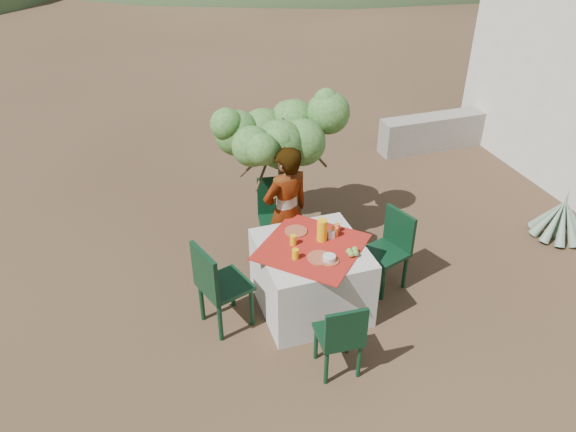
# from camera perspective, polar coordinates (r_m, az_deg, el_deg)

# --- Properties ---
(ground) EXTENTS (160.00, 160.00, 0.00)m
(ground) POSITION_cam_1_polar(r_m,az_deg,el_deg) (5.67, 3.75, -11.96)
(ground) COLOR #372419
(ground) RESTS_ON ground
(table) EXTENTS (1.30, 1.30, 0.76)m
(table) POSITION_cam_1_polar(r_m,az_deg,el_deg) (5.74, 2.34, -6.19)
(table) COLOR beige
(table) RESTS_ON ground
(chair_far) EXTENTS (0.51, 0.51, 0.96)m
(chair_far) POSITION_cam_1_polar(r_m,az_deg,el_deg) (6.41, -1.01, 0.11)
(chair_far) COLOR black
(chair_far) RESTS_ON ground
(chair_near) EXTENTS (0.40, 0.40, 0.82)m
(chair_near) POSITION_cam_1_polar(r_m,az_deg,el_deg) (5.02, 5.43, -12.05)
(chair_near) COLOR black
(chair_near) RESTS_ON ground
(chair_left) EXTENTS (0.56, 0.56, 0.96)m
(chair_left) POSITION_cam_1_polar(r_m,az_deg,el_deg) (5.45, -7.20, -6.84)
(chair_left) COLOR black
(chair_left) RESTS_ON ground
(chair_right) EXTENTS (0.51, 0.51, 0.88)m
(chair_right) POSITION_cam_1_polar(r_m,az_deg,el_deg) (6.07, 10.38, -3.03)
(chair_right) COLOR black
(chair_right) RESTS_ON ground
(person) EXTENTS (0.64, 0.51, 1.54)m
(person) POSITION_cam_1_polar(r_m,az_deg,el_deg) (6.00, -0.19, 0.36)
(person) COLOR #8C6651
(person) RESTS_ON ground
(shrub_tree) EXTENTS (1.35, 1.33, 1.59)m
(shrub_tree) POSITION_cam_1_polar(r_m,az_deg,el_deg) (6.42, -0.29, 7.62)
(shrub_tree) COLOR #4E3D27
(shrub_tree) RESTS_ON ground
(agave) EXTENTS (0.68, 0.69, 0.73)m
(agave) POSITION_cam_1_polar(r_m,az_deg,el_deg) (7.64, 25.96, -0.23)
(agave) COLOR gray
(agave) RESTS_ON ground
(stone_wall) EXTENTS (2.60, 0.35, 0.55)m
(stone_wall) POSITION_cam_1_polar(r_m,az_deg,el_deg) (9.56, 16.68, 8.48)
(stone_wall) COLOR gray
(stone_wall) RESTS_ON ground
(plate_far) EXTENTS (0.23, 0.23, 0.01)m
(plate_far) POSITION_cam_1_polar(r_m,az_deg,el_deg) (5.71, 0.81, -1.56)
(plate_far) COLOR brown
(plate_far) RESTS_ON table
(plate_near) EXTENTS (0.24, 0.24, 0.01)m
(plate_near) POSITION_cam_1_polar(r_m,az_deg,el_deg) (5.35, 3.23, -4.26)
(plate_near) COLOR brown
(plate_near) RESTS_ON table
(glass_far) EXTENTS (0.06, 0.06, 0.10)m
(glass_far) POSITION_cam_1_polar(r_m,az_deg,el_deg) (5.50, 0.53, -2.45)
(glass_far) COLOR #F6AA0F
(glass_far) RESTS_ON table
(glass_near) EXTENTS (0.07, 0.07, 0.11)m
(glass_near) POSITION_cam_1_polar(r_m,az_deg,el_deg) (5.32, 0.75, -3.88)
(glass_near) COLOR #F6AA0F
(glass_near) RESTS_ON table
(juice_pitcher) EXTENTS (0.11, 0.11, 0.23)m
(juice_pitcher) POSITION_cam_1_polar(r_m,az_deg,el_deg) (5.54, 3.49, -1.43)
(juice_pitcher) COLOR #F6AA0F
(juice_pitcher) RESTS_ON table
(bowl_plate) EXTENTS (0.19, 0.19, 0.01)m
(bowl_plate) POSITION_cam_1_polar(r_m,az_deg,el_deg) (5.33, 4.20, -4.51)
(bowl_plate) COLOR brown
(bowl_plate) RESTS_ON table
(white_bowl) EXTENTS (0.12, 0.12, 0.05)m
(white_bowl) POSITION_cam_1_polar(r_m,az_deg,el_deg) (5.31, 4.21, -4.26)
(white_bowl) COLOR silver
(white_bowl) RESTS_ON bowl_plate
(jar_left) EXTENTS (0.07, 0.07, 0.11)m
(jar_left) POSITION_cam_1_polar(r_m,az_deg,el_deg) (5.64, 4.80, -1.62)
(jar_left) COLOR orange
(jar_left) RESTS_ON table
(jar_right) EXTENTS (0.06, 0.06, 0.09)m
(jar_right) POSITION_cam_1_polar(r_m,az_deg,el_deg) (5.72, 5.02, -1.17)
(jar_right) COLOR orange
(jar_right) RESTS_ON table
(napkin_holder) EXTENTS (0.07, 0.04, 0.08)m
(napkin_holder) POSITION_cam_1_polar(r_m,az_deg,el_deg) (5.61, 4.38, -1.92)
(napkin_holder) COLOR silver
(napkin_holder) RESTS_ON table
(fruit_cluster) EXTENTS (0.13, 0.12, 0.06)m
(fruit_cluster) POSITION_cam_1_polar(r_m,az_deg,el_deg) (5.41, 6.59, -3.66)
(fruit_cluster) COLOR olive
(fruit_cluster) RESTS_ON table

